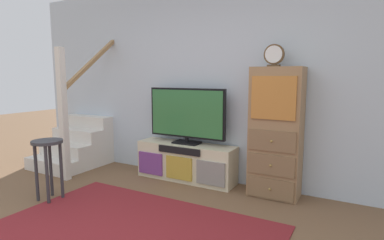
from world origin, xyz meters
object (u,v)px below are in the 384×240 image
Objects in this scene: desk_clock at (274,55)px; side_cabinet at (276,133)px; media_console at (186,162)px; bar_stool_near at (48,156)px; television at (187,114)px.

side_cabinet is at bearing 17.04° from desk_clock.
media_console is 1.82m from desk_clock.
side_cabinet reaches higher than bar_stool_near.
bar_stool_near is (-2.23, -1.38, -0.24)m from side_cabinet.
desk_clock reaches higher than bar_stool_near.
media_console is 1.73m from bar_stool_near.
side_cabinet is at bearing -0.65° from television.
desk_clock is 0.36× the size of bar_stool_near.
media_console is at bearing 179.76° from desk_clock.
desk_clock is at bearing 32.01° from bar_stool_near.
media_console is 5.51× the size of desk_clock.
side_cabinet is 6.04× the size of desk_clock.
side_cabinet is (1.21, 0.01, 0.51)m from media_console.
side_cabinet reaches higher than media_console.
side_cabinet is 2.63m from bar_stool_near.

